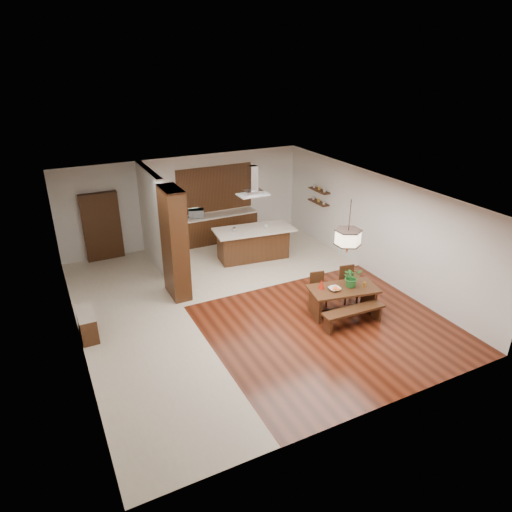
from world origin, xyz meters
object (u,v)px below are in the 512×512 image
island_cup (266,226)px  microwave (196,213)px  dining_table (343,295)px  pendant_lantern (349,227)px  kitchen_island (253,243)px  hallway_console (87,325)px  dining_bench (353,317)px  range_hood (253,181)px  dining_chair_left (319,290)px  fruit_bowl (335,289)px  foliage_plant (352,277)px  dining_chair_right (349,285)px

island_cup → microwave: microwave is taller
microwave → dining_table: bearing=-55.9°
pendant_lantern → kitchen_island: (-0.51, 3.87, -1.74)m
hallway_console → dining_bench: hallway_console is taller
dining_table → microwave: microwave is taller
island_cup → microwave: bearing=128.2°
range_hood → microwave: range_hood is taller
pendant_lantern → range_hood: (-0.51, 3.87, 0.22)m
hallway_console → pendant_lantern: 6.27m
dining_table → dining_bench: (-0.11, -0.58, -0.28)m
hallway_console → island_cup: island_cup is taller
hallway_console → dining_bench: (5.60, -2.28, -0.10)m
dining_chair_left → fruit_bowl: (0.05, -0.57, 0.29)m
range_hood → dining_table: bearing=-82.5°
foliage_plant → fruit_bowl: size_ratio=1.84×
kitchen_island → fruit_bowl: bearing=-79.6°
microwave → kitchen_island: bearing=-40.1°
hallway_console → range_hood: range_hood is taller
pendant_lantern → microwave: size_ratio=2.67×
pendant_lantern → range_hood: size_ratio=1.46×
dining_bench → island_cup: size_ratio=14.30×
dining_table → dining_bench: size_ratio=1.13×
dining_table → dining_chair_left: dining_chair_left is taller
dining_table → foliage_plant: bearing=-2.8°
fruit_bowl → island_cup: bearing=88.0°
dining_table → fruit_bowl: bearing=178.9°
dining_bench → range_hood: range_hood is taller
range_hood → microwave: 2.58m
dining_table → fruit_bowl: fruit_bowl is taller
dining_bench → dining_chair_right: bearing=58.4°
dining_chair_right → pendant_lantern: size_ratio=0.71×
dining_chair_left → foliage_plant: bearing=-37.4°
dining_chair_right → pendant_lantern: (-0.50, -0.41, 1.78)m
kitchen_island → microwave: 2.25m
range_hood → island_cup: bearing=-16.6°
dining_chair_left → dining_chair_right: (0.81, -0.16, 0.03)m
dining_table → foliage_plant: size_ratio=3.51×
dining_table → range_hood: size_ratio=1.97×
hallway_console → island_cup: (5.59, 2.06, 0.72)m
dining_bench → dining_chair_left: size_ratio=1.82×
hallway_console → dining_bench: size_ratio=0.56×
dining_bench → dining_chair_right: (0.61, 1.00, 0.24)m
hallway_console → range_hood: (5.20, 2.18, 2.15)m
dining_chair_right → microwave: microwave is taller
hallway_console → dining_bench: bearing=-22.1°
dining_table → pendant_lantern: 1.74m
dining_chair_left → pendant_lantern: (0.31, -0.57, 1.82)m
foliage_plant → dining_chair_right: bearing=56.2°
fruit_bowl → kitchen_island: (-0.25, 3.86, -0.21)m
pendant_lantern → range_hood: 3.91m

